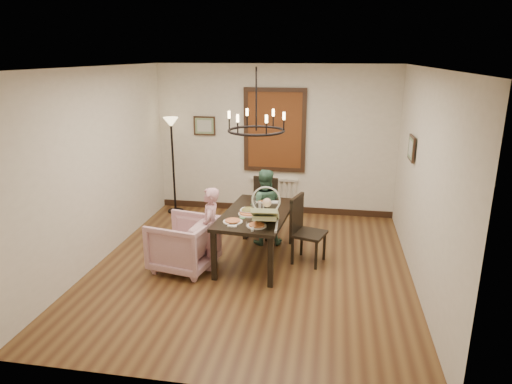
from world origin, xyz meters
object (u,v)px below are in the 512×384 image
(seated_man, at_px, (264,213))
(baby_bouncer, at_px, (265,212))
(elderly_woman, at_px, (210,235))
(armchair, at_px, (183,244))
(chair_far, at_px, (261,208))
(drinking_glass, at_px, (254,207))
(chair_right, at_px, (309,230))
(floor_lamp, at_px, (173,167))
(dining_table, at_px, (256,218))

(seated_man, distance_m, baby_bouncer, 1.24)
(elderly_woman, bearing_deg, armchair, -82.68)
(chair_far, height_order, drinking_glass, chair_far)
(chair_right, bearing_deg, baby_bouncer, 151.98)
(seated_man, relative_size, baby_bouncer, 1.82)
(floor_lamp, bearing_deg, chair_right, -34.04)
(drinking_glass, bearing_deg, armchair, -154.05)
(baby_bouncer, bearing_deg, dining_table, 108.67)
(elderly_woman, distance_m, seated_man, 1.18)
(seated_man, height_order, drinking_glass, seated_man)
(armchair, distance_m, elderly_woman, 0.40)
(chair_far, relative_size, armchair, 1.19)
(dining_table, bearing_deg, armchair, -150.57)
(chair_far, bearing_deg, drinking_glass, -72.02)
(dining_table, height_order, chair_far, chair_far)
(seated_man, bearing_deg, dining_table, 77.89)
(dining_table, relative_size, seated_man, 1.64)
(chair_far, relative_size, chair_right, 0.98)
(chair_far, xyz_separation_m, drinking_glass, (0.05, -0.95, 0.34))
(armchair, xyz_separation_m, floor_lamp, (-0.95, 2.33, 0.52))
(chair_right, distance_m, elderly_woman, 1.44)
(chair_right, xyz_separation_m, armchair, (-1.75, -0.51, -0.13))
(chair_right, distance_m, floor_lamp, 3.28)
(dining_table, bearing_deg, baby_bouncer, -61.84)
(chair_far, distance_m, elderly_woman, 1.41)
(chair_far, height_order, baby_bouncer, baby_bouncer)
(chair_far, relative_size, elderly_woman, 1.00)
(baby_bouncer, height_order, drinking_glass, baby_bouncer)
(armchair, distance_m, floor_lamp, 2.58)
(seated_man, bearing_deg, chair_right, 130.96)
(dining_table, xyz_separation_m, seated_man, (0.01, 0.66, -0.16))
(elderly_woman, bearing_deg, chair_far, 153.10)
(elderly_woman, height_order, baby_bouncer, baby_bouncer)
(dining_table, height_order, chair_right, chair_right)
(seated_man, bearing_deg, chair_far, -83.05)
(baby_bouncer, relative_size, drinking_glass, 3.66)
(baby_bouncer, relative_size, floor_lamp, 0.31)
(chair_far, distance_m, seated_man, 0.32)
(chair_far, height_order, chair_right, chair_right)
(chair_right, height_order, seated_man, seated_man)
(seated_man, bearing_deg, baby_bouncer, 88.56)
(chair_right, xyz_separation_m, drinking_glass, (-0.81, -0.05, 0.33))
(armchair, relative_size, seated_man, 0.81)
(chair_right, relative_size, baby_bouncer, 1.79)
(elderly_woman, bearing_deg, drinking_glass, 117.71)
(armchair, height_order, floor_lamp, floor_lamp)
(chair_right, distance_m, baby_bouncer, 0.91)
(dining_table, bearing_deg, chair_far, 100.41)
(chair_right, relative_size, elderly_woman, 1.02)
(seated_man, distance_m, floor_lamp, 2.33)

